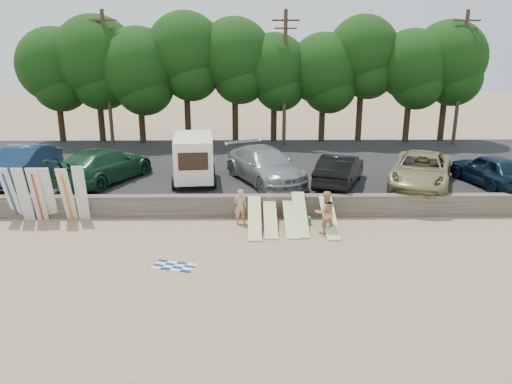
% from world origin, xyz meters
% --- Properties ---
extents(ground, '(120.00, 120.00, 0.00)m').
position_xyz_m(ground, '(0.00, 0.00, 0.00)').
color(ground, tan).
rests_on(ground, ground).
extents(seawall, '(44.00, 0.50, 1.00)m').
position_xyz_m(seawall, '(0.00, 3.00, 0.50)').
color(seawall, '#6B6356').
rests_on(seawall, ground).
extents(parking_lot, '(44.00, 14.50, 0.70)m').
position_xyz_m(parking_lot, '(0.00, 10.50, 0.35)').
color(parking_lot, '#282828').
rests_on(parking_lot, ground).
extents(treeline, '(32.92, 6.25, 9.05)m').
position_xyz_m(treeline, '(-1.19, 17.46, 6.38)').
color(treeline, '#382616').
rests_on(treeline, parking_lot).
extents(utility_poles, '(25.80, 0.26, 9.00)m').
position_xyz_m(utility_poles, '(2.00, 16.00, 5.43)').
color(utility_poles, '#473321').
rests_on(utility_poles, parking_lot).
extents(box_trailer, '(2.46, 3.95, 2.40)m').
position_xyz_m(box_trailer, '(-3.27, 6.25, 2.05)').
color(box_trailer, white).
rests_on(box_trailer, parking_lot).
extents(car_0, '(2.27, 5.60, 1.81)m').
position_xyz_m(car_0, '(-12.12, 6.52, 1.60)').
color(car_0, '#152C4C').
rests_on(car_0, parking_lot).
extents(car_1, '(4.68, 6.54, 1.76)m').
position_xyz_m(car_1, '(-7.92, 6.48, 1.58)').
color(car_1, '#163F25').
rests_on(car_1, parking_lot).
extents(car_2, '(4.70, 6.45, 1.74)m').
position_xyz_m(car_2, '(0.36, 6.34, 1.57)').
color(car_2, gray).
rests_on(car_2, parking_lot).
extents(car_3, '(3.33, 5.14, 1.60)m').
position_xyz_m(car_3, '(4.09, 5.61, 1.50)').
color(car_3, black).
rests_on(car_3, parking_lot).
extents(car_4, '(4.80, 6.52, 1.65)m').
position_xyz_m(car_4, '(8.15, 5.47, 1.52)').
color(car_4, '#918B5C').
rests_on(car_4, parking_lot).
extents(car_5, '(2.90, 5.08, 1.63)m').
position_xyz_m(car_5, '(11.70, 5.48, 1.51)').
color(car_5, black).
rests_on(car_5, parking_lot).
extents(surfboard_upright_0, '(0.62, 0.83, 2.52)m').
position_xyz_m(surfboard_upright_0, '(-10.95, 2.53, 1.26)').
color(surfboard_upright_0, silver).
rests_on(surfboard_upright_0, ground).
extents(surfboard_upright_1, '(0.52, 0.68, 2.54)m').
position_xyz_m(surfboard_upright_1, '(-10.32, 2.37, 1.27)').
color(surfboard_upright_1, silver).
rests_on(surfboard_upright_1, ground).
extents(surfboard_upright_2, '(0.50, 0.68, 2.54)m').
position_xyz_m(surfboard_upright_2, '(-9.72, 2.37, 1.27)').
color(surfboard_upright_2, silver).
rests_on(surfboard_upright_2, ground).
extents(surfboard_upright_3, '(0.55, 0.79, 2.52)m').
position_xyz_m(surfboard_upright_3, '(-9.30, 2.49, 1.26)').
color(surfboard_upright_3, silver).
rests_on(surfboard_upright_3, ground).
extents(surfboard_upright_4, '(0.53, 0.81, 2.51)m').
position_xyz_m(surfboard_upright_4, '(-8.44, 2.38, 1.26)').
color(surfboard_upright_4, silver).
rests_on(surfboard_upright_4, ground).
extents(surfboard_upright_5, '(0.55, 0.59, 2.57)m').
position_xyz_m(surfboard_upright_5, '(-7.85, 2.49, 1.28)').
color(surfboard_upright_5, silver).
rests_on(surfboard_upright_5, ground).
extents(surfboard_low_0, '(0.56, 2.86, 1.04)m').
position_xyz_m(surfboard_low_0, '(-0.22, 1.34, 0.52)').
color(surfboard_low_0, '#DCD98A').
rests_on(surfboard_low_0, ground).
extents(surfboard_low_1, '(0.56, 2.91, 0.88)m').
position_xyz_m(surfboard_low_1, '(0.46, 1.54, 0.44)').
color(surfboard_low_1, '#DCD98A').
rests_on(surfboard_low_1, ground).
extents(surfboard_low_2, '(0.56, 2.90, 0.90)m').
position_xyz_m(surfboard_low_2, '(1.33, 1.55, 0.45)').
color(surfboard_low_2, '#DCD98A').
rests_on(surfboard_low_2, ground).
extents(surfboard_low_3, '(0.56, 2.82, 1.16)m').
position_xyz_m(surfboard_low_3, '(1.74, 1.59, 0.58)').
color(surfboard_low_3, '#DCD98A').
rests_on(surfboard_low_3, ground).
extents(surfboard_low_4, '(0.56, 2.87, 1.02)m').
position_xyz_m(surfboard_low_4, '(2.97, 1.39, 0.51)').
color(surfboard_low_4, '#DCD98A').
rests_on(surfboard_low_4, ground).
extents(beachgoer_a, '(0.58, 0.39, 1.58)m').
position_xyz_m(beachgoer_a, '(-0.83, 2.04, 0.79)').
color(beachgoer_a, tan).
rests_on(beachgoer_a, ground).
extents(beachgoer_b, '(1.02, 0.87, 1.82)m').
position_xyz_m(beachgoer_b, '(2.70, 0.87, 0.91)').
color(beachgoer_b, tan).
rests_on(beachgoer_b, ground).
extents(cooler, '(0.42, 0.35, 0.32)m').
position_xyz_m(cooler, '(2.05, 1.92, 0.16)').
color(cooler, '#299955').
rests_on(cooler, ground).
extents(gear_bag, '(0.36, 0.32, 0.22)m').
position_xyz_m(gear_bag, '(1.39, 2.19, 0.11)').
color(gear_bag, orange).
rests_on(gear_bag, ground).
extents(beach_towel, '(1.86, 1.86, 0.00)m').
position_xyz_m(beach_towel, '(-3.14, -2.29, 0.01)').
color(beach_towel, white).
rests_on(beach_towel, ground).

